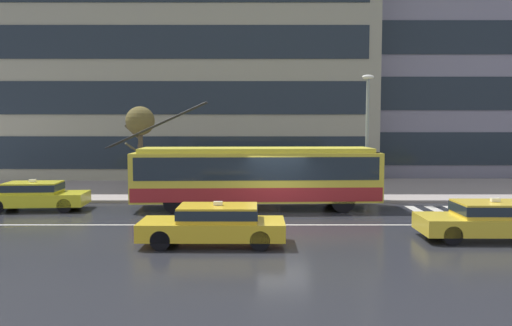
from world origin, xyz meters
TOP-DOWN VIEW (x-y plane):
  - ground_plane at (0.00, 0.00)m, footprint 160.00×160.00m
  - sidewalk_slab at (0.00, 9.11)m, footprint 80.00×10.00m
  - crosswalk_stripe_edge_near at (6.29, 1.05)m, footprint 0.44×4.40m
  - crosswalk_stripe_inner_a at (7.19, 1.05)m, footprint 0.44×4.40m
  - crosswalk_stripe_center at (8.09, 1.05)m, footprint 0.44×4.40m
  - crosswalk_stripe_inner_b at (8.99, 1.05)m, footprint 0.44×4.40m
  - crosswalk_stripe_edge_far at (9.89, 1.05)m, footprint 0.44×4.40m
  - lane_centre_line at (0.00, -1.20)m, footprint 72.00×0.14m
  - trolleybus at (-0.90, 2.51)m, footprint 12.25×2.96m
  - taxi_queued_behind_bus at (-10.80, 2.13)m, footprint 4.42×2.09m
  - taxi_oncoming_near at (-2.24, -4.33)m, footprint 4.60×1.76m
  - taxi_oncoming_far at (6.92, -3.61)m, footprint 4.61×1.86m
  - bus_shelter at (-1.43, 6.03)m, footprint 3.72×1.76m
  - pedestrian_at_shelter at (-2.20, 4.66)m, footprint 0.45×0.45m
  - pedestrian_approaching_curb at (2.58, 5.10)m, footprint 1.13×1.13m
  - street_lamp at (4.60, 4.74)m, footprint 0.60×0.32m
  - street_tree_bare at (-7.18, 6.99)m, footprint 1.83×1.76m
  - office_tower_corner_left at (-6.54, 18.35)m, footprint 27.89×11.32m

SIDE VIEW (x-z plane):
  - ground_plane at x=0.00m, z-range 0.00..0.00m
  - lane_centre_line at x=0.00m, z-range 0.00..0.01m
  - crosswalk_stripe_edge_near at x=6.29m, z-range 0.00..0.01m
  - crosswalk_stripe_inner_a at x=7.19m, z-range 0.00..0.01m
  - crosswalk_stripe_center at x=8.09m, z-range 0.00..0.01m
  - crosswalk_stripe_inner_b at x=8.99m, z-range 0.00..0.01m
  - crosswalk_stripe_edge_far at x=9.89m, z-range 0.00..0.01m
  - sidewalk_slab at x=0.00m, z-range 0.00..0.14m
  - taxi_queued_behind_bus at x=-10.80m, z-range 0.01..1.40m
  - taxi_oncoming_near at x=-2.24m, z-range 0.01..1.40m
  - taxi_oncoming_far at x=6.92m, z-range 0.01..1.40m
  - pedestrian_at_shelter at x=-2.20m, z-range 0.28..1.85m
  - trolleybus at x=-0.90m, z-range -0.89..3.97m
  - pedestrian_approaching_curb at x=2.58m, z-range 0.75..2.69m
  - bus_shelter at x=-1.43m, z-range 0.77..3.20m
  - street_lamp at x=4.60m, z-range 0.74..6.88m
  - street_tree_bare at x=-7.18m, z-range 1.57..6.24m
  - office_tower_corner_left at x=-6.54m, z-range 0.01..22.12m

